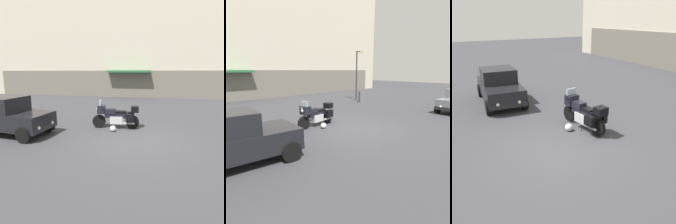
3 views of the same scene
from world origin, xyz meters
TOP-DOWN VIEW (x-y plane):
  - ground_plane at (0.00, 0.00)m, footprint 80.00×80.00m
  - building_facade_rear at (-0.00, 14.59)m, footprint 38.09×3.40m
  - motorcycle at (-1.04, 1.58)m, footprint 2.26×0.86m
  - helmet at (-1.10, 0.98)m, footprint 0.28×0.28m
  - car_hatchback_near at (-5.56, -0.26)m, footprint 3.98×2.10m
  - streetlamp_curbside at (7.33, 6.23)m, footprint 0.28×0.94m
  - bollard_curbside at (6.50, 5.25)m, footprint 0.16×0.16m

SIDE VIEW (x-z plane):
  - ground_plane at x=0.00m, z-range 0.00..0.00m
  - helmet at x=-1.10m, z-range 0.00..0.28m
  - bollard_curbside at x=6.50m, z-range 0.03..1.03m
  - motorcycle at x=-1.04m, z-range -0.06..1.30m
  - car_hatchback_near at x=-5.56m, z-range -0.01..1.63m
  - streetlamp_curbside at x=7.33m, z-range 0.51..5.04m
  - building_facade_rear at x=0.00m, z-range -0.05..12.94m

